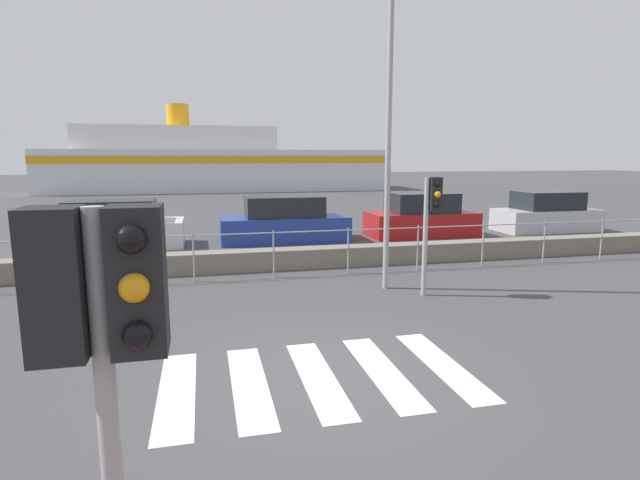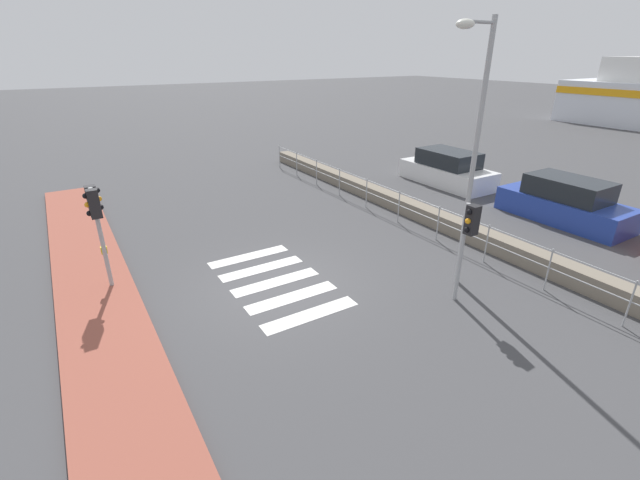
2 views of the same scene
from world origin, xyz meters
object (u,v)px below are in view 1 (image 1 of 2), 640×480
at_px(ferry_boat, 213,164).
at_px(parked_car_blue, 284,222).
at_px(traffic_light_near, 101,335).
at_px(traffic_light_far, 431,209).
at_px(streetlamp, 393,108).
at_px(parked_car_white, 113,227).
at_px(parked_car_silver, 546,214).
at_px(parked_car_red, 421,217).

xyz_separation_m(ferry_boat, parked_car_blue, (1.76, -26.55, -1.58)).
distance_m(traffic_light_near, ferry_boat, 41.04).
relative_size(traffic_light_far, streetlamp, 0.40).
relative_size(traffic_light_far, parked_car_blue, 0.57).
height_order(traffic_light_far, parked_car_white, traffic_light_far).
bearing_deg(traffic_light_near, streetlamp, 60.19).
xyz_separation_m(ferry_boat, parked_car_silver, (12.11, -26.55, -1.58)).
bearing_deg(streetlamp, ferry_boat, 95.02).
distance_m(ferry_boat, parked_car_red, 27.46).
relative_size(parked_car_blue, parked_car_red, 1.11).
height_order(ferry_boat, parked_car_white, ferry_boat).
bearing_deg(parked_car_silver, ferry_boat, 114.51).
xyz_separation_m(parked_car_red, parked_car_silver, (5.27, -0.00, -0.02)).
bearing_deg(parked_car_white, ferry_boat, 81.96).
bearing_deg(parked_car_red, parked_car_white, 180.00).
bearing_deg(parked_car_blue, traffic_light_near, -102.35).
xyz_separation_m(streetlamp, parked_car_white, (-6.68, 6.88, -3.21)).
height_order(parked_car_red, parked_car_silver, parked_car_red).
height_order(traffic_light_near, parked_car_red, traffic_light_near).
height_order(parked_car_white, parked_car_red, parked_car_red).
distance_m(ferry_boat, parked_car_silver, 29.23).
xyz_separation_m(traffic_light_far, parked_car_red, (3.21, 7.41, -1.14)).
distance_m(traffic_light_far, parked_car_silver, 11.32).
relative_size(traffic_light_far, ferry_boat, 0.09).
bearing_deg(parked_car_white, traffic_light_far, -45.13).
height_order(traffic_light_far, parked_car_blue, traffic_light_far).
relative_size(traffic_light_near, parked_car_silver, 0.69).
height_order(traffic_light_near, ferry_boat, ferry_boat).
relative_size(parked_car_white, parked_car_blue, 1.00).
xyz_separation_m(parked_car_white, parked_car_silver, (15.86, -0.00, 0.01)).
relative_size(parked_car_blue, parked_car_silver, 1.12).
xyz_separation_m(streetlamp, parked_car_silver, (9.17, 6.88, -3.20)).
xyz_separation_m(ferry_boat, parked_car_red, (6.84, -26.55, -1.57)).
height_order(parked_car_blue, parked_car_red, parked_car_red).
bearing_deg(ferry_boat, streetlamp, -84.98).
distance_m(parked_car_red, parked_car_silver, 5.27).
relative_size(ferry_boat, parked_car_blue, 6.39).
xyz_separation_m(traffic_light_far, ferry_boat, (-3.63, 33.97, 0.42)).
xyz_separation_m(traffic_light_near, parked_car_blue, (3.17, 14.46, -1.43)).
bearing_deg(traffic_light_far, parked_car_blue, 104.14).
relative_size(traffic_light_far, parked_car_white, 0.57).
bearing_deg(traffic_light_near, traffic_light_far, 54.46).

